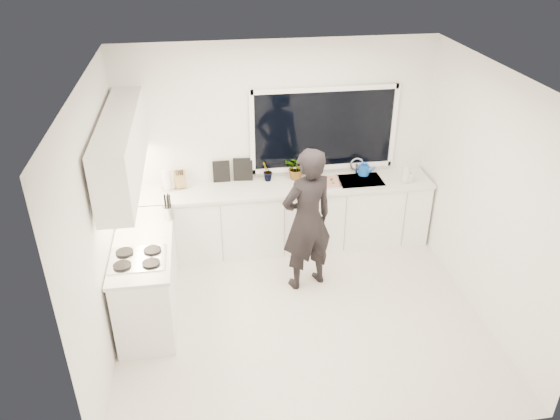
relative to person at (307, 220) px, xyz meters
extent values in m
cube|color=beige|center=(-0.17, -0.58, -0.90)|extent=(4.00, 3.50, 0.02)
cube|color=white|center=(-0.17, 1.18, 0.46)|extent=(4.00, 0.02, 2.70)
cube|color=white|center=(-2.18, -0.58, 0.46)|extent=(0.02, 3.50, 2.70)
cube|color=white|center=(1.84, -0.58, 0.46)|extent=(0.02, 3.50, 2.70)
cube|color=white|center=(-0.17, -0.58, 1.82)|extent=(4.00, 3.50, 0.02)
cube|color=black|center=(0.43, 1.15, 0.66)|extent=(1.80, 0.02, 1.00)
cube|color=white|center=(-0.17, 0.87, -0.45)|extent=(3.92, 0.58, 0.88)
cube|color=white|center=(-1.84, -0.23, -0.45)|extent=(0.58, 1.60, 0.88)
cube|color=silver|center=(-0.17, 0.86, 0.01)|extent=(3.94, 0.62, 0.04)
cube|color=silver|center=(-1.84, -0.23, 0.01)|extent=(0.62, 1.60, 0.04)
cube|color=white|center=(-1.96, 0.12, 0.96)|extent=(0.34, 2.10, 0.70)
cube|color=silver|center=(0.88, 0.87, -0.02)|extent=(0.58, 0.42, 0.14)
cylinder|color=silver|center=(0.88, 1.07, 0.14)|extent=(0.03, 0.03, 0.22)
cube|color=black|center=(-1.86, -0.58, 0.04)|extent=(0.56, 0.48, 0.03)
imported|color=black|center=(0.00, 0.00, 0.00)|extent=(0.75, 0.62, 1.78)
cube|color=silver|center=(0.36, 0.84, 0.04)|extent=(0.49, 0.37, 0.03)
cube|color=red|center=(0.36, 0.84, 0.06)|extent=(0.45, 0.33, 0.01)
cylinder|color=blue|center=(0.97, 1.03, 0.09)|extent=(0.15, 0.15, 0.13)
cylinder|color=silver|center=(-1.60, 0.97, 0.16)|extent=(0.14, 0.14, 0.26)
cube|color=olive|center=(-1.44, 1.01, 0.14)|extent=(0.15, 0.13, 0.22)
cylinder|color=#BCBCC1|center=(-1.57, 0.22, 0.11)|extent=(0.14, 0.14, 0.16)
cube|color=black|center=(-0.91, 1.11, 0.17)|extent=(0.22, 0.02, 0.28)
cube|color=black|center=(-0.64, 1.11, 0.18)|extent=(0.25, 0.05, 0.30)
imported|color=#26662D|center=(-0.33, 1.03, 0.16)|extent=(0.19, 0.19, 0.27)
imported|color=#26662D|center=(0.06, 1.03, 0.19)|extent=(0.38, 0.38, 0.32)
imported|color=#26662D|center=(0.28, 1.03, 0.20)|extent=(0.27, 0.27, 0.34)
imported|color=#D8BF66|center=(1.44, 0.72, 0.17)|extent=(0.13, 0.13, 0.29)
imported|color=#D8BF66|center=(1.47, 0.72, 0.12)|extent=(0.09, 0.09, 0.19)
camera|label=1|loc=(-1.12, -5.33, 3.15)|focal=35.00mm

